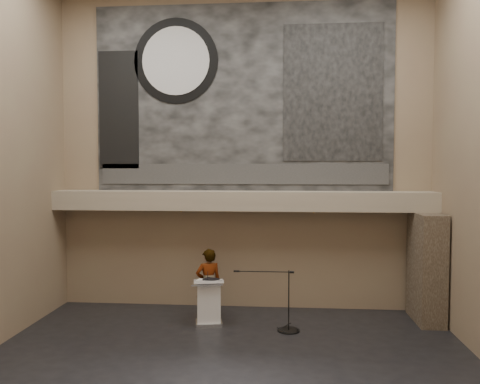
{
  "coord_description": "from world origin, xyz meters",
  "views": [
    {
      "loc": [
        0.97,
        -8.66,
        3.82
      ],
      "look_at": [
        0.0,
        3.2,
        3.2
      ],
      "focal_mm": 35.0,
      "sensor_mm": 36.0,
      "label": 1
    }
  ],
  "objects": [
    {
      "name": "stone_pier",
      "position": [
        4.65,
        3.15,
        1.35
      ],
      "size": [
        0.6,
        1.4,
        2.7
      ],
      "primitive_type": "cube",
      "color": "#3F3226",
      "rests_on": "floor"
    },
    {
      "name": "banner_clock_face",
      "position": [
        -1.8,
        3.91,
        6.7
      ],
      "size": [
        1.84,
        0.02,
        1.84
      ],
      "primitive_type": "cylinder",
      "rotation": [
        1.57,
        0.0,
        0.0
      ],
      "color": "silver",
      "rests_on": "banner"
    },
    {
      "name": "banner_brick_print",
      "position": [
        -3.4,
        3.93,
        5.4
      ],
      "size": [
        1.1,
        0.02,
        3.2
      ],
      "primitive_type": "cube",
      "color": "black",
      "rests_on": "banner"
    },
    {
      "name": "mic_stand",
      "position": [
        1.18,
        2.15,
        0.22
      ],
      "size": [
        1.55,
        0.52,
        1.43
      ],
      "rotation": [
        0.0,
        0.0,
        0.01
      ],
      "color": "black",
      "rests_on": "floor"
    },
    {
      "name": "binder",
      "position": [
        -0.64,
        2.42,
        1.12
      ],
      "size": [
        0.4,
        0.37,
        0.04
      ],
      "primitive_type": "cube",
      "rotation": [
        0.0,
        0.0,
        -0.41
      ],
      "color": "black",
      "rests_on": "lectern"
    },
    {
      "name": "banner_building_print",
      "position": [
        2.4,
        3.93,
        5.8
      ],
      "size": [
        2.6,
        0.02,
        3.6
      ],
      "primitive_type": "cube",
      "color": "black",
      "rests_on": "banner"
    },
    {
      "name": "floor",
      "position": [
        0.0,
        0.0,
        0.0
      ],
      "size": [
        10.0,
        10.0,
        0.0
      ],
      "primitive_type": "plane",
      "color": "black",
      "rests_on": "ground"
    },
    {
      "name": "banner_clock_rim",
      "position": [
        -1.8,
        3.93,
        6.7
      ],
      "size": [
        2.3,
        0.02,
        2.3
      ],
      "primitive_type": "cylinder",
      "rotation": [
        1.57,
        0.0,
        0.0
      ],
      "color": "black",
      "rests_on": "banner"
    },
    {
      "name": "sprinkler_left",
      "position": [
        -1.6,
        3.55,
        2.67
      ],
      "size": [
        0.04,
        0.04,
        0.06
      ],
      "primitive_type": "cylinder",
      "color": "#B2893D",
      "rests_on": "soffit"
    },
    {
      "name": "papers",
      "position": [
        -0.87,
        2.39,
        1.1
      ],
      "size": [
        0.29,
        0.35,
        0.0
      ],
      "primitive_type": "cube",
      "rotation": [
        0.0,
        0.0,
        -0.22
      ],
      "color": "silver",
      "rests_on": "lectern"
    },
    {
      "name": "speaker_person",
      "position": [
        -0.77,
        2.88,
        0.89
      ],
      "size": [
        0.76,
        0.64,
        1.79
      ],
      "primitive_type": "imported",
      "rotation": [
        0.0,
        0.0,
        3.52
      ],
      "color": "silver",
      "rests_on": "floor"
    },
    {
      "name": "wall_back",
      "position": [
        0.0,
        4.0,
        4.25
      ],
      "size": [
        10.0,
        0.02,
        8.5
      ],
      "primitive_type": "cube",
      "color": "#826952",
      "rests_on": "floor"
    },
    {
      "name": "banner_text_strip",
      "position": [
        0.0,
        3.93,
        3.65
      ],
      "size": [
        7.76,
        0.02,
        0.55
      ],
      "primitive_type": "cube",
      "color": "#303030",
      "rests_on": "banner"
    },
    {
      "name": "wall_front",
      "position": [
        0.0,
        -4.0,
        4.25
      ],
      "size": [
        10.0,
        0.02,
        8.5
      ],
      "primitive_type": "cube",
      "color": "#826952",
      "rests_on": "floor"
    },
    {
      "name": "soffit",
      "position": [
        0.0,
        3.6,
        2.95
      ],
      "size": [
        10.0,
        0.8,
        0.5
      ],
      "primitive_type": "cube",
      "color": "gray",
      "rests_on": "wall_back"
    },
    {
      "name": "banner",
      "position": [
        0.0,
        3.97,
        5.7
      ],
      "size": [
        8.0,
        0.05,
        5.0
      ],
      "primitive_type": "cube",
      "color": "black",
      "rests_on": "wall_back"
    },
    {
      "name": "lectern",
      "position": [
        -0.7,
        2.44,
        0.55
      ],
      "size": [
        0.79,
        0.63,
        1.13
      ],
      "rotation": [
        0.0,
        0.0,
        0.18
      ],
      "color": "silver",
      "rests_on": "floor"
    },
    {
      "name": "sprinkler_right",
      "position": [
        1.9,
        3.55,
        2.67
      ],
      "size": [
        0.04,
        0.04,
        0.06
      ],
      "primitive_type": "cylinder",
      "color": "#B2893D",
      "rests_on": "soffit"
    }
  ]
}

